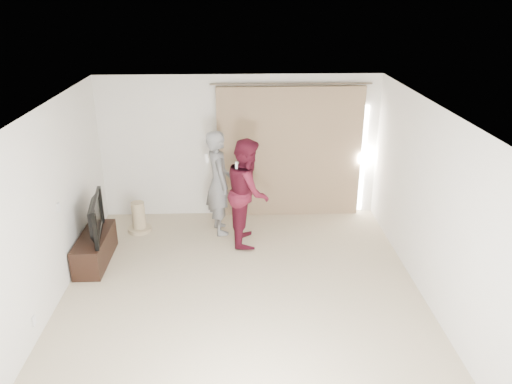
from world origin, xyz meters
TOP-DOWN VIEW (x-y plane):
  - floor at (0.00, 0.00)m, footprint 5.50×5.50m
  - wall_back at (0.00, 2.75)m, footprint 5.00×0.04m
  - wall_left at (-2.50, -0.00)m, footprint 0.04×5.50m
  - ceiling at (0.00, 0.00)m, footprint 5.00×5.50m
  - curtain at (0.91, 2.68)m, footprint 2.80×0.11m
  - tv_console at (-2.27, 1.00)m, footprint 0.41×1.19m
  - tv at (-2.27, 1.00)m, footprint 0.31×1.06m
  - scratching_post at (-1.78, 2.04)m, footprint 0.41×0.41m
  - person_man at (-0.36, 2.00)m, footprint 0.59×0.75m
  - person_woman at (0.12, 1.62)m, footprint 0.68×0.87m

SIDE VIEW (x-z plane):
  - floor at x=0.00m, z-range 0.00..0.00m
  - scratching_post at x=-1.78m, z-range -0.05..0.49m
  - tv_console at x=-2.27m, z-range 0.00..0.46m
  - tv at x=-2.27m, z-range 0.46..1.06m
  - person_woman at x=0.12m, z-range 0.00..1.78m
  - person_man at x=-0.36m, z-range 0.00..1.82m
  - curtain at x=0.91m, z-range -0.02..2.43m
  - wall_left at x=-2.50m, z-range 0.00..2.60m
  - wall_back at x=0.00m, z-range 0.00..2.60m
  - ceiling at x=0.00m, z-range 2.60..2.60m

